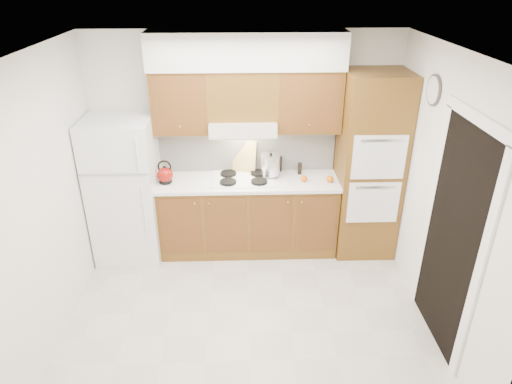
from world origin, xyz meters
TOP-DOWN VIEW (x-y plane):
  - floor at (0.00, 0.00)m, footprint 3.60×3.60m
  - ceiling at (0.00, 0.00)m, footprint 3.60×3.60m
  - wall_back at (0.00, 1.50)m, footprint 3.60×0.02m
  - wall_left at (-1.80, 0.00)m, footprint 0.02×3.00m
  - wall_right at (1.80, 0.00)m, footprint 0.02×3.00m
  - fridge at (-1.41, 1.14)m, footprint 0.75×0.72m
  - base_cabinets at (0.02, 1.20)m, footprint 2.11×0.60m
  - countertop at (0.03, 1.19)m, footprint 2.13×0.62m
  - backsplash at (0.02, 1.49)m, footprint 2.11×0.03m
  - oven_cabinet at (1.44, 1.18)m, footprint 0.70×0.65m
  - upper_cab_left at (-0.71, 1.33)m, footprint 0.63×0.33m
  - upper_cab_right at (0.72, 1.33)m, footprint 0.73×0.33m
  - range_hood at (-0.02, 1.27)m, footprint 0.75×0.45m
  - upper_cab_over_hood at (-0.02, 1.33)m, footprint 0.75×0.33m
  - soffit at (0.03, 1.32)m, footprint 2.13×0.36m
  - cooktop at (-0.02, 1.21)m, footprint 0.74×0.50m
  - doorway at (1.79, -0.35)m, footprint 0.02×0.90m
  - wall_clock at (1.79, 0.55)m, footprint 0.02×0.30m
  - kettle at (-0.93, 1.15)m, footprint 0.22×0.22m
  - cutting_board at (-0.01, 1.45)m, footprint 0.30×0.18m
  - stock_pot at (0.30, 1.29)m, footprint 0.24×0.24m
  - condiment_a at (0.42, 1.44)m, footprint 0.07×0.07m
  - condiment_b at (0.36, 1.45)m, footprint 0.07×0.07m
  - condiment_c at (0.66, 1.35)m, footprint 0.06×0.06m
  - orange_near at (0.98, 1.10)m, footprint 0.09×0.09m
  - orange_far at (0.68, 1.13)m, footprint 0.10×0.10m

SIDE VIEW (x-z plane):
  - floor at x=0.00m, z-range 0.00..0.00m
  - base_cabinets at x=0.02m, z-range 0.00..0.90m
  - fridge at x=-1.41m, z-range 0.00..1.72m
  - countertop at x=0.03m, z-range 0.90..0.94m
  - cooktop at x=-0.02m, z-range 0.94..0.95m
  - orange_far at x=0.68m, z-range 0.94..1.02m
  - orange_near at x=0.98m, z-range 0.94..1.02m
  - condiment_c at x=0.66m, z-range 0.94..1.08m
  - condiment_a at x=0.42m, z-range 0.94..1.13m
  - condiment_b at x=0.36m, z-range 0.94..1.14m
  - kettle at x=-0.93m, z-range 0.95..1.13m
  - doorway at x=1.79m, z-range 0.00..2.10m
  - stock_pot at x=0.30m, z-range 0.97..1.20m
  - oven_cabinet at x=1.44m, z-range 0.00..2.20m
  - cutting_board at x=-0.01m, z-range 0.95..1.33m
  - backsplash at x=0.02m, z-range 0.94..1.50m
  - wall_back at x=0.00m, z-range 0.00..2.60m
  - wall_left at x=-1.80m, z-range 0.00..2.60m
  - wall_right at x=1.80m, z-range 0.00..2.60m
  - range_hood at x=-0.02m, z-range 1.50..1.65m
  - upper_cab_left at x=-0.71m, z-range 1.50..2.20m
  - upper_cab_right at x=0.72m, z-range 1.50..2.20m
  - upper_cab_over_hood at x=-0.02m, z-range 1.65..2.20m
  - wall_clock at x=1.79m, z-range 2.00..2.30m
  - soffit at x=0.03m, z-range 2.20..2.60m
  - ceiling at x=0.00m, z-range 2.60..2.60m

